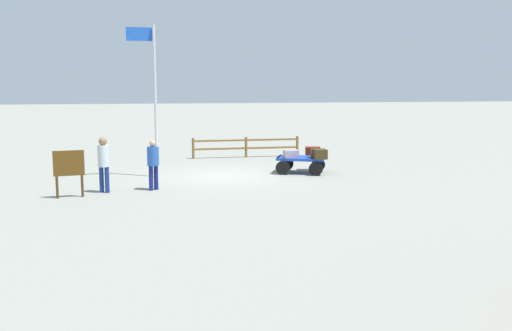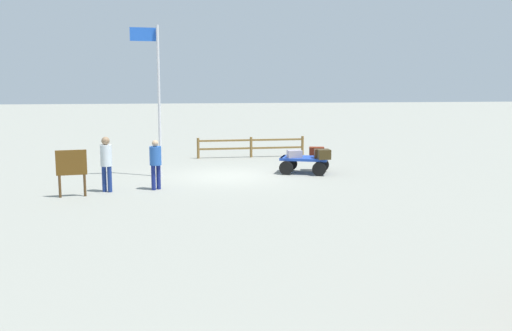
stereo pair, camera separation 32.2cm
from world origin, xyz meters
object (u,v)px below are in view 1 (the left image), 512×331
object	(u,v)px
suitcase_tan	(318,153)
flagpole	(152,89)
suitcase_grey	(313,151)
luggage_cart	(300,161)
signboard	(69,167)
worker_trailing	(104,160)
suitcase_navy	(291,154)
suitcase_maroon	(320,154)
worker_lead	(153,161)

from	to	relation	value
suitcase_tan	flagpole	distance (m)	6.57
suitcase_grey	luggage_cart	bearing A→B (deg)	42.86
luggage_cart	suitcase_grey	distance (m)	0.91
suitcase_tan	signboard	world-z (taller)	signboard
flagpole	signboard	world-z (taller)	flagpole
suitcase_grey	flagpole	xyz separation A→B (m)	(6.13, 0.66, 2.44)
worker_trailing	suitcase_grey	bearing A→B (deg)	-155.61
signboard	flagpole	bearing A→B (deg)	-125.20
suitcase_grey	worker_trailing	world-z (taller)	worker_trailing
luggage_cart	suitcase_navy	world-z (taller)	suitcase_navy
suitcase_maroon	flagpole	distance (m)	6.60
worker_trailing	flagpole	world-z (taller)	flagpole
worker_lead	worker_trailing	xyz separation A→B (m)	(1.54, 0.20, 0.09)
suitcase_tan	flagpole	size ratio (longest dim) A/B	0.11
luggage_cart	signboard	xyz separation A→B (m)	(7.96, 3.56, 0.49)
suitcase_grey	worker_lead	bearing A→B (deg)	28.14
suitcase_maroon	worker_trailing	world-z (taller)	worker_trailing
luggage_cart	suitcase_maroon	xyz separation A→B (m)	(-0.61, 0.66, 0.35)
worker_trailing	flagpole	distance (m)	3.83
suitcase_navy	suitcase_maroon	distance (m)	1.15
flagpole	suitcase_grey	bearing A→B (deg)	-173.83
suitcase_grey	signboard	world-z (taller)	signboard
luggage_cart	suitcase_maroon	bearing A→B (deg)	132.81
luggage_cart	suitcase_navy	bearing A→B (deg)	13.55
suitcase_navy	worker_lead	distance (m)	5.70
luggage_cart	worker_lead	xyz separation A→B (m)	(5.46, 2.68, 0.52)
suitcase_grey	worker_trailing	distance (m)	8.37
suitcase_navy	worker_lead	size ratio (longest dim) A/B	0.34
suitcase_navy	flagpole	world-z (taller)	flagpole
signboard	luggage_cart	bearing A→B (deg)	-155.90
worker_lead	signboard	size ratio (longest dim) A/B	1.12
worker_trailing	flagpole	xyz separation A→B (m)	(-1.49, -2.79, 2.15)
worker_trailing	suitcase_navy	bearing A→B (deg)	-157.14
suitcase_maroon	worker_trailing	size ratio (longest dim) A/B	0.26
worker_trailing	suitcase_tan	bearing A→B (deg)	-161.54
suitcase_maroon	worker_lead	world-z (taller)	worker_lead
luggage_cart	worker_trailing	bearing A→B (deg)	22.37
luggage_cart	worker_trailing	world-z (taller)	worker_trailing
luggage_cart	worker_lead	bearing A→B (deg)	26.11
suitcase_tan	worker_lead	world-z (taller)	worker_lead
suitcase_maroon	worker_lead	xyz separation A→B (m)	(6.08, 2.01, 0.17)
suitcase_grey	suitcase_tan	world-z (taller)	suitcase_tan
suitcase_maroon	flagpole	size ratio (longest dim) A/B	0.08
suitcase_grey	suitcase_tan	distance (m)	0.92
suitcase_grey	worker_trailing	xyz separation A→B (m)	(7.62, 3.46, 0.28)
flagpole	worker_trailing	bearing A→B (deg)	61.86
suitcase_navy	signboard	distance (m)	8.32
suitcase_tan	worker_lead	bearing A→B (deg)	21.06
suitcase_maroon	suitcase_tan	size ratio (longest dim) A/B	0.80
suitcase_tan	luggage_cart	bearing A→B (deg)	-29.98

